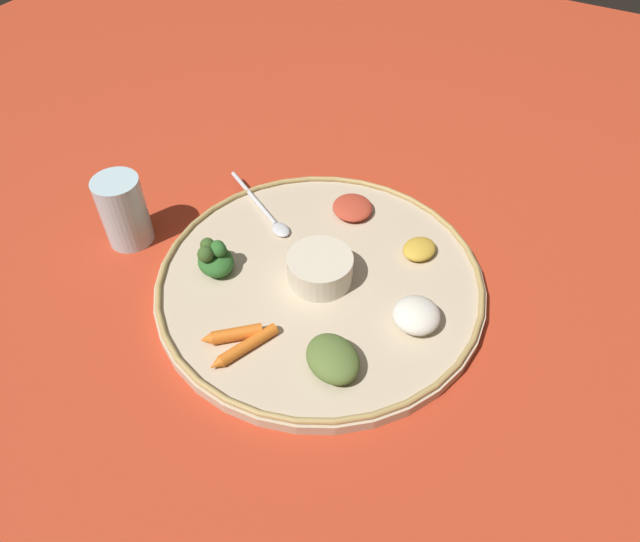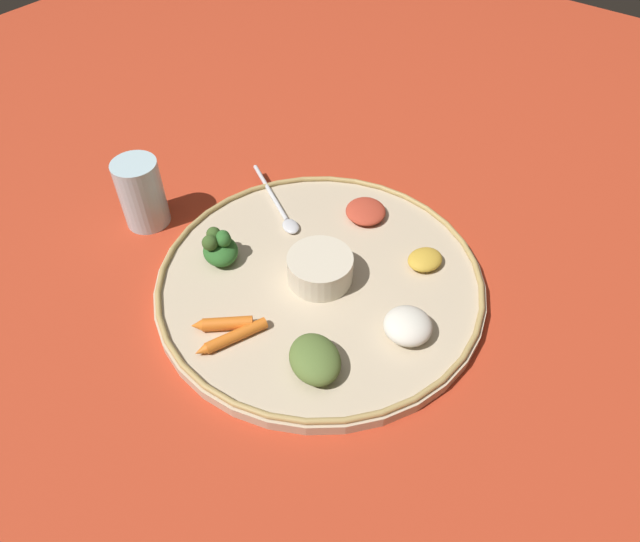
{
  "view_description": "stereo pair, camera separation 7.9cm",
  "coord_description": "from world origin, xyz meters",
  "px_view_note": "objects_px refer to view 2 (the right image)",
  "views": [
    {
      "loc": [
        0.26,
        -0.47,
        0.6
      ],
      "look_at": [
        0.0,
        0.0,
        0.03
      ],
      "focal_mm": 32.07,
      "sensor_mm": 36.0,
      "label": 1
    },
    {
      "loc": [
        0.33,
        -0.43,
        0.6
      ],
      "look_at": [
        0.0,
        0.0,
        0.03
      ],
      "focal_mm": 32.07,
      "sensor_mm": 36.0,
      "label": 2
    }
  ],
  "objects_px": {
    "center_bowl": "(320,268)",
    "carrot_near_spoon": "(223,324)",
    "greens_pile": "(220,247)",
    "carrot_outer": "(232,337)",
    "drinking_glass": "(143,197)",
    "spoon": "(280,209)"
  },
  "relations": [
    {
      "from": "carrot_near_spoon",
      "to": "drinking_glass",
      "type": "distance_m",
      "value": 0.27
    },
    {
      "from": "greens_pile",
      "to": "carrot_outer",
      "type": "xyz_separation_m",
      "value": [
        0.11,
        -0.1,
        -0.01
      ]
    },
    {
      "from": "carrot_near_spoon",
      "to": "drinking_glass",
      "type": "relative_size",
      "value": 0.63
    },
    {
      "from": "spoon",
      "to": "carrot_near_spoon",
      "type": "bearing_deg",
      "value": -67.28
    },
    {
      "from": "center_bowl",
      "to": "carrot_outer",
      "type": "xyz_separation_m",
      "value": [
        -0.02,
        -0.15,
        -0.01
      ]
    },
    {
      "from": "carrot_outer",
      "to": "center_bowl",
      "type": "bearing_deg",
      "value": 81.92
    },
    {
      "from": "spoon",
      "to": "center_bowl",
      "type": "bearing_deg",
      "value": -28.88
    },
    {
      "from": "center_bowl",
      "to": "carrot_near_spoon",
      "type": "xyz_separation_m",
      "value": [
        -0.05,
        -0.15,
        -0.01
      ]
    },
    {
      "from": "carrot_near_spoon",
      "to": "carrot_outer",
      "type": "height_order",
      "value": "carrot_near_spoon"
    },
    {
      "from": "spoon",
      "to": "carrot_near_spoon",
      "type": "height_order",
      "value": "carrot_near_spoon"
    },
    {
      "from": "greens_pile",
      "to": "carrot_outer",
      "type": "height_order",
      "value": "greens_pile"
    },
    {
      "from": "carrot_outer",
      "to": "drinking_glass",
      "type": "bearing_deg",
      "value": 160.65
    },
    {
      "from": "center_bowl",
      "to": "greens_pile",
      "type": "relative_size",
      "value": 1.22
    },
    {
      "from": "center_bowl",
      "to": "drinking_glass",
      "type": "height_order",
      "value": "drinking_glass"
    },
    {
      "from": "spoon",
      "to": "greens_pile",
      "type": "bearing_deg",
      "value": -89.4
    },
    {
      "from": "spoon",
      "to": "greens_pile",
      "type": "distance_m",
      "value": 0.13
    },
    {
      "from": "spoon",
      "to": "drinking_glass",
      "type": "bearing_deg",
      "value": -141.0
    },
    {
      "from": "carrot_near_spoon",
      "to": "spoon",
      "type": "bearing_deg",
      "value": 112.72
    },
    {
      "from": "center_bowl",
      "to": "carrot_outer",
      "type": "distance_m",
      "value": 0.16
    },
    {
      "from": "center_bowl",
      "to": "drinking_glass",
      "type": "bearing_deg",
      "value": -169.56
    },
    {
      "from": "carrot_near_spoon",
      "to": "drinking_glass",
      "type": "bearing_deg",
      "value": 160.53
    },
    {
      "from": "center_bowl",
      "to": "carrot_near_spoon",
      "type": "relative_size",
      "value": 1.31
    }
  ]
}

